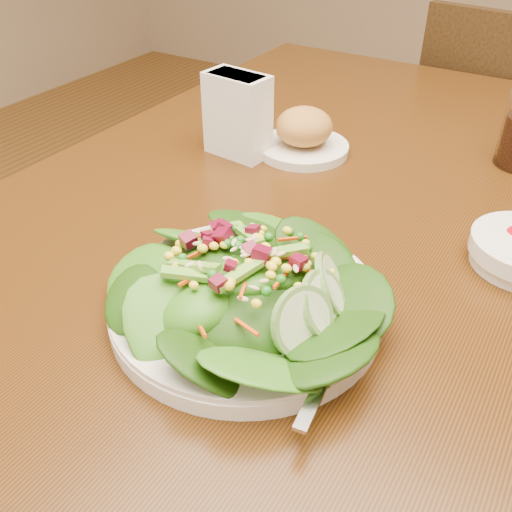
# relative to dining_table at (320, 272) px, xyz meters

# --- Properties ---
(dining_table) EXTENTS (0.90, 1.40, 0.75)m
(dining_table) POSITION_rel_dining_table_xyz_m (0.00, 0.00, 0.00)
(dining_table) COLOR #45280B
(dining_table) RESTS_ON ground_plane
(chair_far) EXTENTS (0.46, 0.46, 0.88)m
(chair_far) POSITION_rel_dining_table_xyz_m (0.10, 0.85, -0.19)
(chair_far) COLOR #36240F
(chair_far) RESTS_ON ground_plane
(salad_plate) EXTENTS (0.29, 0.28, 0.08)m
(salad_plate) POSITION_rel_dining_table_xyz_m (0.03, -0.23, 0.13)
(salad_plate) COLOR silver
(salad_plate) RESTS_ON dining_table
(bread_plate) EXTENTS (0.15, 0.15, 0.07)m
(bread_plate) POSITION_rel_dining_table_xyz_m (-0.11, 0.15, 0.13)
(bread_plate) COLOR silver
(bread_plate) RESTS_ON dining_table
(napkin_holder) EXTENTS (0.10, 0.06, 0.13)m
(napkin_holder) POSITION_rel_dining_table_xyz_m (-0.20, 0.09, 0.17)
(napkin_holder) COLOR white
(napkin_holder) RESTS_ON dining_table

